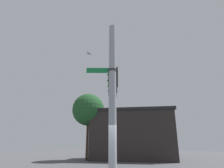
{
  "coord_description": "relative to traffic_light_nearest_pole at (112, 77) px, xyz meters",
  "views": [
    {
      "loc": [
        -4.63,
        5.64,
        1.88
      ],
      "look_at": [
        2.52,
        -3.02,
        5.41
      ],
      "focal_mm": 29.76,
      "sensor_mm": 36.0,
      "label": 1
    }
  ],
  "objects": [
    {
      "name": "traffic_light_arm_end",
      "position": [
        2.28,
        -2.73,
        0.0
      ],
      "size": [
        0.54,
        0.49,
        1.31
      ],
      "color": "black"
    },
    {
      "name": "street_name_sign",
      "position": [
        -1.49,
        2.16,
        -0.65
      ],
      "size": [
        1.03,
        0.89,
        0.22
      ],
      "color": "#147238"
    },
    {
      "name": "traffic_light_nearest_pole",
      "position": [
        0.0,
        0.0,
        0.0
      ],
      "size": [
        0.54,
        0.49,
        1.31
      ],
      "color": "black"
    },
    {
      "name": "tree_by_storefront",
      "position": [
        9.49,
        -7.17,
        0.07
      ],
      "size": [
        3.69,
        3.69,
        7.36
      ],
      "color": "#4C3823",
      "rests_on": "ground"
    },
    {
      "name": "signal_pole",
      "position": [
        -1.69,
        2.0,
        -1.96
      ],
      "size": [
        0.31,
        0.31,
        6.92
      ],
      "primitive_type": "cylinder",
      "color": "gray",
      "rests_on": "ground"
    },
    {
      "name": "mast_arm",
      "position": [
        0.51,
        -0.63,
        0.79
      ],
      "size": [
        4.52,
        5.37,
        0.18
      ],
      "primitive_type": "cylinder",
      "rotation": [
        0.0,
        1.57,
        5.41
      ],
      "color": "gray"
    },
    {
      "name": "traffic_light_mid_outer",
      "position": [
        1.52,
        -1.82,
        0.0
      ],
      "size": [
        0.54,
        0.49,
        1.31
      ],
      "color": "black"
    },
    {
      "name": "storefront_building",
      "position": [
        6.02,
        -11.06,
        -2.68
      ],
      "size": [
        10.86,
        9.77,
        5.45
      ],
      "color": "#282321",
      "rests_on": "ground"
    },
    {
      "name": "bird_flying",
      "position": [
        2.7,
        -0.66,
        2.6
      ],
      "size": [
        0.29,
        0.42,
        0.13
      ],
      "color": "gray"
    },
    {
      "name": "traffic_light_mid_inner",
      "position": [
        0.76,
        -0.91,
        0.0
      ],
      "size": [
        0.54,
        0.49,
        1.31
      ],
      "color": "black"
    }
  ]
}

